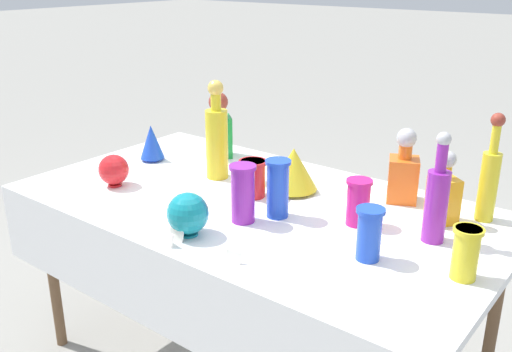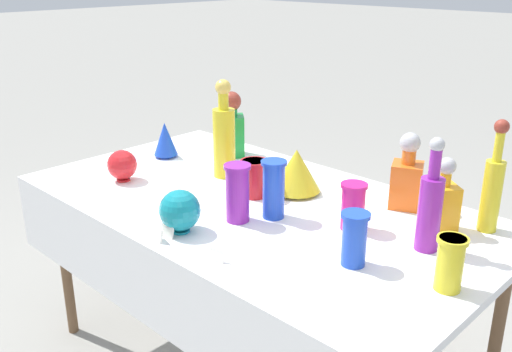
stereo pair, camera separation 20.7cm
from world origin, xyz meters
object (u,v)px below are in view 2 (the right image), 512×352
tall_bottle_1 (224,136)px  fluted_vase_1 (165,139)px  slender_vase_2 (254,177)px  cardboard_box_behind_left (387,254)px  round_bowl_1 (179,210)px  tall_bottle_0 (430,206)px  square_decanter_2 (443,202)px  slender_vase_3 (353,205)px  tall_bottle_2 (493,187)px  slender_vase_5 (450,262)px  square_decanter_1 (407,177)px  slender_vase_0 (238,191)px  round_bowl_0 (122,165)px  cardboard_box_behind_right (317,236)px  slender_vase_1 (354,237)px  square_decanter_0 (232,127)px  fluted_vase_0 (296,170)px  slender_vase_4 (274,187)px

tall_bottle_1 → fluted_vase_1: bearing=-177.5°
slender_vase_2 → cardboard_box_behind_left: size_ratio=0.27×
round_bowl_1 → tall_bottle_0: bearing=35.0°
tall_bottle_0 → round_bowl_1: bearing=-145.0°
tall_bottle_1 → square_decanter_2: size_ratio=1.59×
slender_vase_3 → tall_bottle_2: bearing=42.9°
slender_vase_3 → slender_vase_5: 0.42m
cardboard_box_behind_left → square_decanter_1: bearing=-57.4°
slender_vase_0 → round_bowl_0: (-0.61, -0.05, -0.04)m
tall_bottle_2 → slender_vase_5: 0.45m
slender_vase_2 → cardboard_box_behind_right: size_ratio=0.29×
slender_vase_0 → cardboard_box_behind_right: size_ratio=0.41×
slender_vase_1 → cardboard_box_behind_right: size_ratio=0.33×
round_bowl_1 → round_bowl_0: bearing=165.7°
round_bowl_0 → fluted_vase_1: bearing=111.2°
square_decanter_2 → cardboard_box_behind_left: size_ratio=0.48×
square_decanter_0 → slender_vase_2: square_decanter_0 is taller
square_decanter_1 → fluted_vase_0: bearing=-155.2°
slender_vase_3 → round_bowl_1: size_ratio=1.11×
slender_vase_3 → slender_vase_0: bearing=-145.7°
square_decanter_0 → fluted_vase_0: bearing=-16.2°
tall_bottle_2 → slender_vase_1: (-0.18, -0.50, -0.06)m
tall_bottle_0 → round_bowl_0: bearing=-165.2°
tall_bottle_1 → round_bowl_0: (-0.25, -0.32, -0.10)m
tall_bottle_2 → square_decanter_2: size_ratio=1.49×
square_decanter_0 → square_decanter_2: 1.07m
round_bowl_1 → slender_vase_2: bearing=95.7°
slender_vase_0 → round_bowl_0: size_ratio=1.58×
tall_bottle_0 → cardboard_box_behind_left: size_ratio=0.67×
tall_bottle_2 → slender_vase_2: tall_bottle_2 is taller
slender_vase_4 → round_bowl_1: (-0.14, -0.30, -0.03)m
fluted_vase_1 → fluted_vase_0: bearing=6.4°
slender_vase_0 → slender_vase_4: (0.07, 0.11, 0.00)m
tall_bottle_1 → slender_vase_0: 0.45m
tall_bottle_0 → fluted_vase_0: bearing=172.5°
slender_vase_0 → round_bowl_0: slender_vase_0 is taller
slender_vase_2 → slender_vase_4: bearing=-26.8°
tall_bottle_1 → cardboard_box_behind_right: 1.11m
slender_vase_5 → round_bowl_0: size_ratio=1.20×
square_decanter_0 → slender_vase_1: square_decanter_0 is taller
square_decanter_1 → square_decanter_0: bearing=-178.5°
square_decanter_0 → slender_vase_0: bearing=-42.1°
square_decanter_2 → fluted_vase_0: size_ratio=1.35×
square_decanter_2 → tall_bottle_1: bearing=-171.2°
fluted_vase_0 → square_decanter_0: bearing=163.8°
slender_vase_5 → slender_vase_1: bearing=-166.3°
slender_vase_1 → cardboard_box_behind_right: slender_vase_1 is taller
round_bowl_0 → slender_vase_2: bearing=26.8°
slender_vase_1 → slender_vase_2: size_ratio=1.15×
slender_vase_4 → cardboard_box_behind_right: 1.31m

